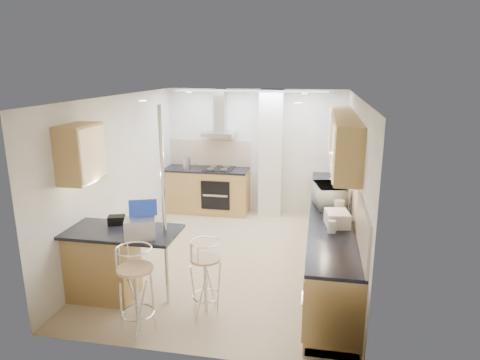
% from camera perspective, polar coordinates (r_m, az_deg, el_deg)
% --- Properties ---
extents(ground, '(4.80, 4.80, 0.00)m').
position_cam_1_polar(ground, '(6.86, -1.10, -10.28)').
color(ground, tan).
rests_on(ground, ground).
extents(room_shell, '(3.64, 4.84, 2.51)m').
position_cam_1_polar(room_shell, '(6.67, 2.22, 2.97)').
color(room_shell, white).
rests_on(room_shell, ground).
extents(right_counter, '(0.63, 4.40, 0.92)m').
position_cam_1_polar(right_counter, '(6.56, 11.93, -7.43)').
color(right_counter, '#AF8746').
rests_on(right_counter, ground).
extents(back_counter, '(1.70, 0.63, 0.92)m').
position_cam_1_polar(back_counter, '(8.83, -4.41, -1.35)').
color(back_counter, '#AF8746').
rests_on(back_counter, ground).
extents(peninsula, '(1.47, 0.72, 0.94)m').
position_cam_1_polar(peninsula, '(5.75, -15.39, -10.78)').
color(peninsula, '#AF8746').
rests_on(peninsula, ground).
extents(microwave, '(0.53, 0.68, 0.33)m').
position_cam_1_polar(microwave, '(6.40, 11.90, -2.07)').
color(microwave, silver).
rests_on(microwave, right_counter).
extents(laptop, '(0.42, 0.37, 0.24)m').
position_cam_1_polar(laptop, '(5.23, -13.19, -6.32)').
color(laptop, '#A3A5AB').
rests_on(laptop, peninsula).
extents(bag, '(0.24, 0.21, 0.11)m').
position_cam_1_polar(bag, '(5.77, -16.14, -5.15)').
color(bag, black).
rests_on(bag, peninsula).
extents(bar_stool_near, '(0.49, 0.49, 1.03)m').
position_cam_1_polar(bar_stool_near, '(5.03, -13.65, -14.07)').
color(bar_stool_near, tan).
rests_on(bar_stool_near, ground).
extents(bar_stool_end, '(0.54, 0.54, 0.93)m').
position_cam_1_polar(bar_stool_end, '(5.29, -4.61, -12.73)').
color(bar_stool_end, tan).
rests_on(bar_stool_end, ground).
extents(jar_a, '(0.13, 0.13, 0.19)m').
position_cam_1_polar(jar_a, '(7.28, 12.25, -0.60)').
color(jar_a, silver).
rests_on(jar_a, right_counter).
extents(jar_b, '(0.12, 0.12, 0.15)m').
position_cam_1_polar(jar_b, '(6.97, 13.11, -1.52)').
color(jar_b, silver).
rests_on(jar_b, right_counter).
extents(jar_c, '(0.17, 0.17, 0.22)m').
position_cam_1_polar(jar_c, '(6.05, 13.10, -3.67)').
color(jar_c, '#BCAF96').
rests_on(jar_c, right_counter).
extents(jar_d, '(0.12, 0.12, 0.15)m').
position_cam_1_polar(jar_d, '(5.45, 12.14, -6.09)').
color(jar_d, silver).
rests_on(jar_d, right_counter).
extents(bread_bin, '(0.34, 0.40, 0.19)m').
position_cam_1_polar(bread_bin, '(5.69, 12.82, -5.04)').
color(bread_bin, silver).
rests_on(bread_bin, right_counter).
extents(kettle, '(0.16, 0.16, 0.23)m').
position_cam_1_polar(kettle, '(8.69, -7.16, 2.22)').
color(kettle, '#B0B2B5').
rests_on(kettle, back_counter).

